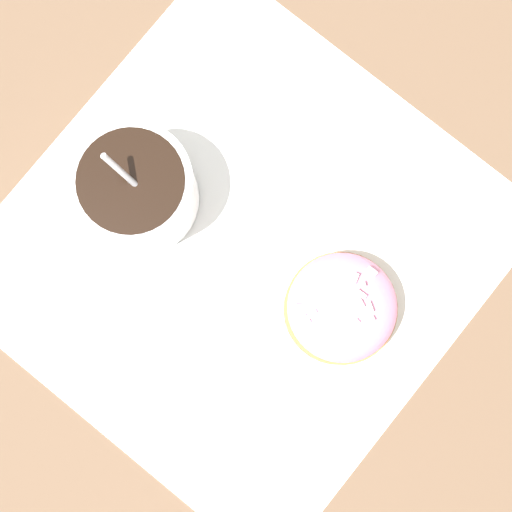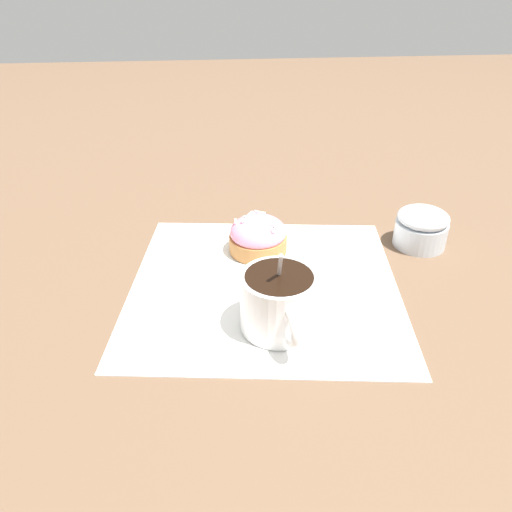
{
  "view_description": "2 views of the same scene",
  "coord_description": "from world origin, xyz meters",
  "views": [
    {
      "loc": [
        -0.05,
        0.06,
        0.61
      ],
      "look_at": [
        -0.01,
        0.0,
        0.03
      ],
      "focal_mm": 60.0,
      "sensor_mm": 36.0,
      "label": 1
    },
    {
      "loc": [
        0.5,
        -0.06,
        0.35
      ],
      "look_at": [
        -0.01,
        -0.01,
        0.03
      ],
      "focal_mm": 35.0,
      "sensor_mm": 36.0,
      "label": 2
    }
  ],
  "objects": [
    {
      "name": "ground_plane",
      "position": [
        0.0,
        0.0,
        0.0
      ],
      "size": [
        3.0,
        3.0,
        0.0
      ],
      "primitive_type": "plane",
      "color": "brown"
    },
    {
      "name": "paper_napkin",
      "position": [
        0.0,
        0.0,
        0.0
      ],
      "size": [
        0.35,
        0.36,
        0.0
      ],
      "color": "white",
      "rests_on": "ground_plane"
    },
    {
      "name": "coffee_cup",
      "position": [
        0.08,
        0.01,
        0.04
      ],
      "size": [
        0.11,
        0.08,
        0.1
      ],
      "color": "white",
      "rests_on": "paper_napkin"
    },
    {
      "name": "frosted_pastry",
      "position": [
        -0.08,
        -0.0,
        0.03
      ],
      "size": [
        0.08,
        0.08,
        0.05
      ],
      "color": "#B2753D",
      "rests_on": "paper_napkin"
    },
    {
      "name": "sugar_bowl",
      "position": [
        -0.08,
        0.22,
        0.03
      ],
      "size": [
        0.07,
        0.07,
        0.06
      ],
      "color": "silver",
      "rests_on": "ground_plane"
    }
  ]
}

